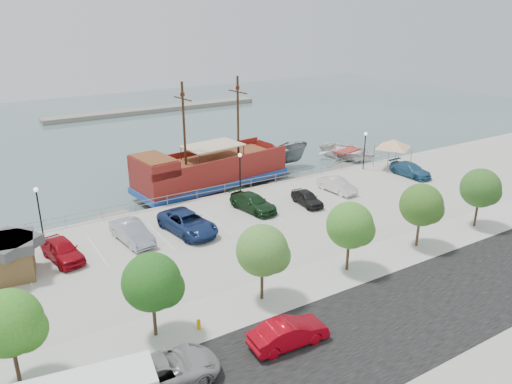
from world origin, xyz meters
TOP-DOWN VIEW (x-y plane):
  - ground at (0.00, 0.00)m, footprint 160.00×160.00m
  - land_slab at (0.00, -21.00)m, footprint 100.00×58.00m
  - street at (0.00, -16.00)m, footprint 100.00×8.00m
  - sidewalk at (0.00, -10.00)m, footprint 100.00×4.00m
  - seawall_railing at (0.00, 7.80)m, footprint 50.00×0.06m
  - far_shore at (10.00, 55.00)m, footprint 40.00×3.00m
  - pirate_ship at (1.08, 12.16)m, footprint 19.38×7.48m
  - patrol_boat at (10.04, 14.33)m, footprint 7.28×3.99m
  - speedboat at (19.52, 12.98)m, footprint 7.17×8.80m
  - dock_west at (-13.02, 9.20)m, footprint 6.46×3.73m
  - dock_mid at (8.61, 9.20)m, footprint 6.44×2.22m
  - dock_east at (14.54, 9.20)m, footprint 7.11×4.36m
  - shed at (-20.92, 1.28)m, footprint 3.85×3.85m
  - canopy_tent at (18.90, 5.03)m, footprint 5.68×5.68m
  - street_van at (-16.16, -13.92)m, footprint 5.85×2.88m
  - street_sedan at (-9.18, -14.54)m, footprint 4.53×1.82m
  - fire_hydrant at (-12.74, -10.80)m, footprint 0.24×0.24m
  - lamp_post_left at (-18.00, 6.50)m, footprint 0.36×0.36m
  - lamp_post_mid at (0.00, 6.50)m, footprint 0.36×0.36m
  - lamp_post_right at (16.00, 6.50)m, footprint 0.36×0.36m
  - tree_a at (-21.85, -10.07)m, footprint 3.30×3.20m
  - tree_b at (-14.85, -10.07)m, footprint 3.30×3.20m
  - tree_c at (-7.85, -10.07)m, footprint 3.30×3.20m
  - tree_d at (-0.85, -10.07)m, footprint 3.30×3.20m
  - tree_e at (6.15, -10.07)m, footprint 3.30×3.20m
  - tree_f at (13.15, -10.07)m, footprint 3.30×3.20m
  - parked_car_a at (-17.44, 1.93)m, footprint 2.67×4.89m
  - parked_car_b at (-12.20, 2.16)m, footprint 2.31×5.07m
  - parked_car_c at (-7.79, 1.52)m, footprint 3.60×6.29m
  - parked_car_d at (-0.87, 2.71)m, footprint 2.91×5.35m
  - parked_car_e at (4.08, 1.25)m, footprint 1.89×4.01m
  - parked_car_f at (8.66, 2.39)m, footprint 1.90×4.42m
  - parked_car_h at (18.68, 2.07)m, footprint 2.12×4.93m

SIDE VIEW (x-z plane):
  - ground at x=0.00m, z-range -1.00..-1.00m
  - dock_west at x=-13.02m, z-range -1.00..-0.64m
  - dock_mid at x=8.61m, z-range -1.00..-0.64m
  - dock_east at x=14.54m, z-range -1.00..-0.61m
  - land_slab at x=0.00m, z-range -1.20..0.00m
  - far_shore at x=10.00m, z-range -1.00..-0.20m
  - speedboat at x=19.52m, z-range -1.00..0.60m
  - street at x=0.00m, z-range -0.01..0.03m
  - sidewalk at x=0.00m, z-range -0.01..0.04m
  - patrol_boat at x=10.04m, z-range -1.00..1.67m
  - fire_hydrant at x=-12.74m, z-range 0.03..0.72m
  - seawall_railing at x=0.00m, z-range 0.03..1.03m
  - parked_car_e at x=4.08m, z-range 0.00..1.33m
  - parked_car_h at x=18.68m, z-range 0.00..1.41m
  - parked_car_f at x=8.66m, z-range 0.00..1.42m
  - street_sedan at x=-9.18m, z-range 0.00..1.47m
  - parked_car_d at x=-0.87m, z-range 0.00..1.47m
  - parked_car_a at x=-17.44m, z-range 0.00..1.58m
  - street_van at x=-16.16m, z-range 0.00..1.60m
  - parked_car_b at x=-12.20m, z-range 0.00..1.61m
  - parked_car_c at x=-7.79m, z-range 0.00..1.65m
  - pirate_ship at x=1.08m, z-range -5.02..7.06m
  - shed at x=-20.92m, z-range 0.09..2.87m
  - lamp_post_left at x=-18.00m, z-range 0.80..5.08m
  - lamp_post_mid at x=0.00m, z-range 0.80..5.08m
  - lamp_post_right at x=16.00m, z-range 0.80..5.08m
  - tree_a at x=-21.85m, z-range 0.80..5.80m
  - tree_b at x=-14.85m, z-range 0.80..5.80m
  - tree_c at x=-7.85m, z-range 0.80..5.80m
  - tree_d at x=-0.85m, z-range 0.80..5.80m
  - tree_e at x=6.15m, z-range 0.80..5.80m
  - tree_f at x=13.15m, z-range 0.80..5.80m
  - canopy_tent at x=18.90m, z-range 1.45..5.37m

